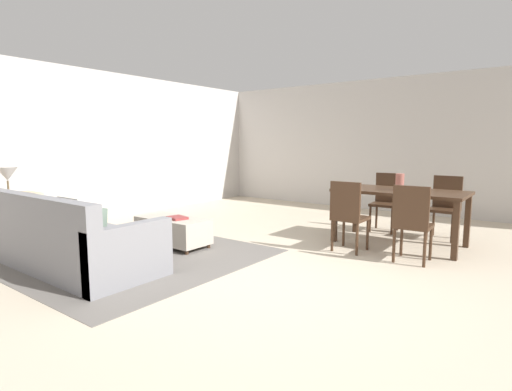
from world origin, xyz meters
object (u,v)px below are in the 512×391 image
side_table (10,215)px  dining_table (400,197)px  dining_chair_far_right (445,203)px  book_on_ottoman (177,218)px  ottoman_table (173,230)px  dining_chair_near_left (348,212)px  dining_chair_far_left (386,198)px  table_lamp (7,176)px  vase_centerpiece (400,182)px  dining_chair_near_right (412,219)px  couch (69,242)px

side_table → dining_table: size_ratio=0.33×
dining_chair_far_right → book_on_ottoman: bearing=-134.9°
ottoman_table → dining_table: size_ratio=0.61×
dining_chair_far_right → book_on_ottoman: 3.88m
dining_chair_near_left → dining_chair_far_right: size_ratio=1.00×
book_on_ottoman → dining_chair_far_right: bearing=45.1°
book_on_ottoman → dining_chair_far_left: bearing=56.1°
side_table → dining_chair_far_right: 6.08m
ottoman_table → dining_table: 3.15m
dining_table → dining_chair_far_right: dining_chair_far_right is taller
side_table → dining_chair_far_right: (4.49, 4.10, 0.07)m
ottoman_table → book_on_ottoman: book_on_ottoman is taller
table_lamp → dining_chair_far_left: (3.62, 4.11, -0.45)m
ottoman_table → vase_centerpiece: (2.43, 1.94, 0.65)m
ottoman_table → dining_chair_near_right: 3.07m
dining_table → dining_chair_near_left: (-0.40, -0.80, -0.15)m
ottoman_table → dining_chair_far_left: (1.98, 2.73, 0.29)m
couch → side_table: couch is taller
ottoman_table → dining_chair_near_left: bearing=29.4°
side_table → dining_chair_near_left: 4.46m
table_lamp → vase_centerpiece: 5.24m
ottoman_table → dining_chair_near_right: bearing=21.9°
dining_chair_far_left → dining_chair_far_right: size_ratio=1.00×
ottoman_table → dining_chair_far_left: 3.39m
dining_chair_far_left → dining_table: bearing=-59.8°
side_table → dining_chair_far_left: 5.47m
dining_table → dining_chair_near_right: bearing=-63.7°
dining_chair_near_left → vase_centerpiece: bearing=63.6°
side_table → dining_chair_far_right: bearing=42.3°
side_table → dining_table: dining_table is taller
couch → dining_chair_far_right: (3.06, 4.08, 0.23)m
dining_chair_near_right → dining_chair_far_left: (-0.86, 1.60, 0.00)m
table_lamp → vase_centerpiece: table_lamp is taller
dining_chair_near_right → vase_centerpiece: (-0.41, 0.80, 0.35)m
ottoman_table → table_lamp: table_lamp is taller
dining_chair_far_left → book_on_ottoman: bearing=-123.9°
dining_chair_near_left → dining_chair_near_right: bearing=-0.7°
ottoman_table → dining_table: bearing=38.7°
table_lamp → dining_chair_far_left: 5.49m
couch → ottoman_table: size_ratio=2.17×
ottoman_table → dining_chair_near_right: dining_chair_near_right is taller
side_table → vase_centerpiece: size_ratio=2.49×
dining_chair_far_left → book_on_ottoman: dining_chair_far_left is taller
couch → table_lamp: 1.59m
couch → vase_centerpiece: vase_centerpiece is taller
dining_chair_far_left → vase_centerpiece: (0.45, -0.80, 0.35)m
dining_chair_near_left → ottoman_table: bearing=-150.6°
table_lamp → dining_chair_near_left: bearing=34.5°
dining_chair_near_left → dining_chair_near_right: 0.80m
dining_chair_near_right → dining_chair_far_left: same height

